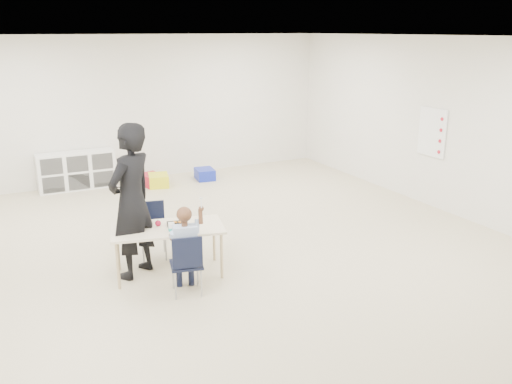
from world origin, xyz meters
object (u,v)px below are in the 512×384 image
table (169,250)px  child (186,246)px  adult (132,201)px  chair_near (186,263)px  cubby_shelf (77,171)px

table → child: size_ratio=1.25×
table → adult: 0.75m
table → chair_near: 0.57m
child → chair_near: bearing=-167.1°
chair_near → table: bearing=105.2°
chair_near → adult: adult is taller
child → cubby_shelf: (-0.40, 4.93, -0.22)m
cubby_shelf → table: bearing=-85.0°
child → table: bearing=105.2°
child → adult: size_ratio=0.61×
chair_near → cubby_shelf: size_ratio=0.52×
adult → child: bearing=81.6°
table → child: bearing=-74.8°
child → cubby_shelf: 4.95m
child → adult: bearing=130.7°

